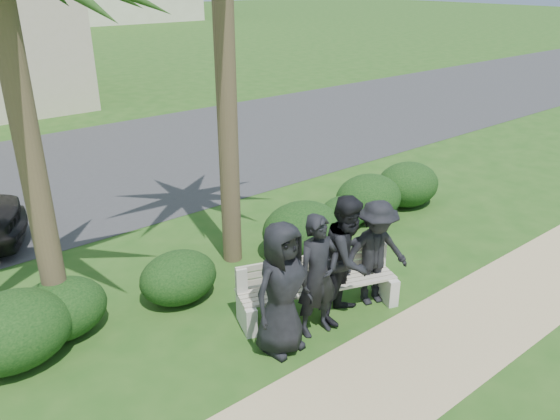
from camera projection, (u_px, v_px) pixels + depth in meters
The scene contains 15 objects.
ground at pixel (281, 317), 7.82m from camera, with size 160.00×160.00×0.00m, color #214D16.
footpath at pixel (376, 385), 6.53m from camera, with size 30.00×1.60×0.01m, color tan.
asphalt_street at pixel (79, 172), 13.53m from camera, with size 160.00×8.00×0.01m, color #2D2D30.
park_bench at pixel (317, 289), 7.82m from camera, with size 2.49×1.26×0.82m.
man_a at pixel (282, 289), 6.83m from camera, with size 0.88×0.57×1.80m, color black.
man_b at pixel (318, 276), 7.18m from camera, with size 0.63×0.42×1.74m, color black.
man_c at pixel (348, 258), 7.55m from camera, with size 0.89×0.69×1.83m, color black.
man_d at pixel (375, 253), 7.88m from camera, with size 1.05×0.60×1.62m, color black.
hedge_a at pixel (11, 329), 6.76m from camera, with size 1.48×1.22×0.97m, color black.
hedge_b at pixel (60, 307), 7.33m from camera, with size 1.24×1.03×0.81m, color black.
hedge_c at pixel (178, 276), 8.13m from camera, with size 1.19×0.98×0.77m, color black.
hedge_d at pixel (302, 228), 9.43m from camera, with size 1.48×1.22×0.96m, color black.
hedge_e at pixel (344, 212), 10.46m from camera, with size 0.98×0.81×0.64m, color black.
hedge_f at pixel (369, 197), 10.80m from camera, with size 1.42×1.17×0.92m, color black.
hedge_extra at pixel (408, 183), 11.49m from camera, with size 1.42×1.17×0.92m, color black.
Camera 1 is at (-4.12, -5.09, 4.54)m, focal length 35.00 mm.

